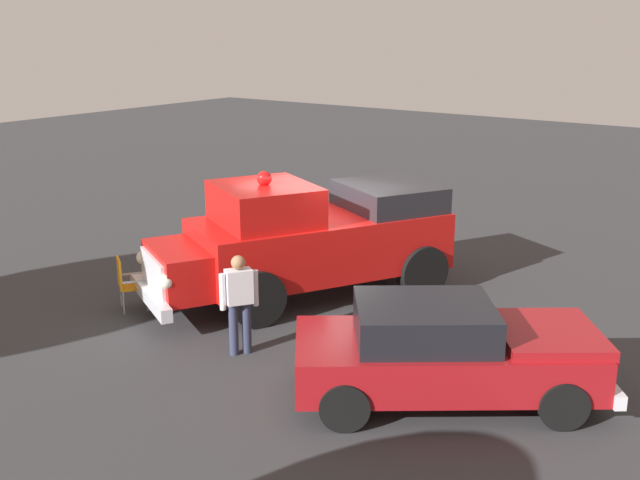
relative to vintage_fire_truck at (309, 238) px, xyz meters
name	(u,v)px	position (x,y,z in m)	size (l,w,h in m)	color
ground_plane	(321,292)	(-0.29, 0.07, -1.20)	(60.00, 60.00, 0.00)	#333335
vintage_fire_truck	(309,238)	(0.00, 0.00, 0.00)	(6.28, 4.69, 2.59)	black
classic_hot_rod	(447,351)	(2.32, 4.17, -0.45)	(4.09, 4.60, 1.46)	black
lawn_chair_by_car	(127,280)	(2.62, -2.31, -0.61)	(0.68, 0.68, 1.02)	#B7BABF
spectator_standing	(239,298)	(2.86, 0.73, -0.23)	(0.59, 0.45, 1.68)	#2D334C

